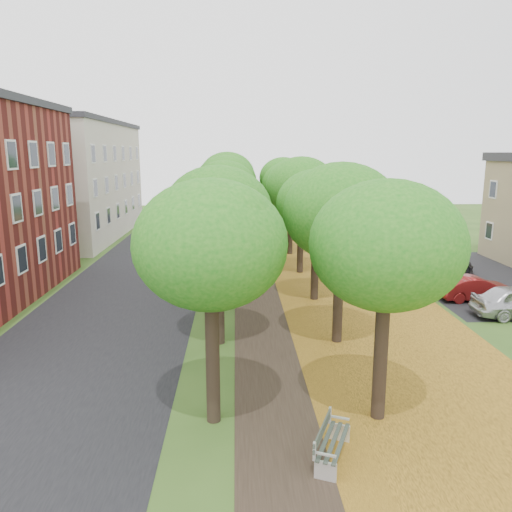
{
  "coord_description": "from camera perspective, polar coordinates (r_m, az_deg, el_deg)",
  "views": [
    {
      "loc": [
        -1.52,
        -13.22,
        7.63
      ],
      "look_at": [
        -0.51,
        11.3,
        2.5
      ],
      "focal_mm": 35.0,
      "sensor_mm": 36.0,
      "label": 1
    }
  ],
  "objects": [
    {
      "name": "tree_row_west",
      "position": [
        28.33,
        -3.75,
        6.81
      ],
      "size": [
        4.31,
        34.31,
        7.04
      ],
      "color": "black",
      "rests_on": "ground"
    },
    {
      "name": "footpath",
      "position": [
        29.27,
        0.7,
        -3.29
      ],
      "size": [
        3.2,
        70.0,
        0.01
      ],
      "primitive_type": "cube",
      "color": "black",
      "rests_on": "ground"
    },
    {
      "name": "tree_row_east",
      "position": [
        28.62,
        5.97,
        6.83
      ],
      "size": [
        4.31,
        34.31,
        7.04
      ],
      "color": "black",
      "rests_on": "ground"
    },
    {
      "name": "car_grey",
      "position": [
        33.86,
        19.4,
        -0.58
      ],
      "size": [
        5.28,
        2.23,
        1.52
      ],
      "primitive_type": "imported",
      "rotation": [
        0.0,
        0.0,
        1.59
      ],
      "color": "#313136",
      "rests_on": "ground"
    },
    {
      "name": "building_cream",
      "position": [
        48.8,
        -21.07,
        8.19
      ],
      "size": [
        10.3,
        20.3,
        10.4
      ],
      "color": "beige",
      "rests_on": "ground"
    },
    {
      "name": "bench",
      "position": [
        13.53,
        8.54,
        -20.25
      ],
      "size": [
        1.25,
        1.99,
        0.91
      ],
      "rotation": [
        0.0,
        0.0,
        1.18
      ],
      "color": "#29332B",
      "rests_on": "ground"
    },
    {
      "name": "ground",
      "position": [
        15.34,
        3.82,
        -18.05
      ],
      "size": [
        120.0,
        120.0,
        0.0
      ],
      "primitive_type": "plane",
      "color": "#2D4C19",
      "rests_on": "ground"
    },
    {
      "name": "car_red",
      "position": [
        28.55,
        23.78,
        -3.4
      ],
      "size": [
        3.93,
        1.58,
        1.27
      ],
      "primitive_type": "imported",
      "rotation": [
        0.0,
        0.0,
        1.63
      ],
      "color": "maroon",
      "rests_on": "ground"
    },
    {
      "name": "street_asphalt",
      "position": [
        29.84,
        -13.86,
        -3.35
      ],
      "size": [
        8.0,
        70.0,
        0.01
      ],
      "primitive_type": "cube",
      "color": "black",
      "rests_on": "ground"
    },
    {
      "name": "leaf_verge",
      "position": [
        29.95,
        10.31,
        -3.14
      ],
      "size": [
        7.5,
        70.0,
        0.01
      ],
      "primitive_type": "cube",
      "color": "#B57C21",
      "rests_on": "ground"
    },
    {
      "name": "car_white",
      "position": [
        36.72,
        18.77,
        0.29
      ],
      "size": [
        5.2,
        2.7,
        1.4
      ],
      "primitive_type": "imported",
      "rotation": [
        0.0,
        0.0,
        1.5
      ],
      "color": "white",
      "rests_on": "ground"
    },
    {
      "name": "parking_lot",
      "position": [
        33.73,
        24.18,
        -2.32
      ],
      "size": [
        9.0,
        16.0,
        0.01
      ],
      "primitive_type": "cube",
      "color": "black",
      "rests_on": "ground"
    }
  ]
}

